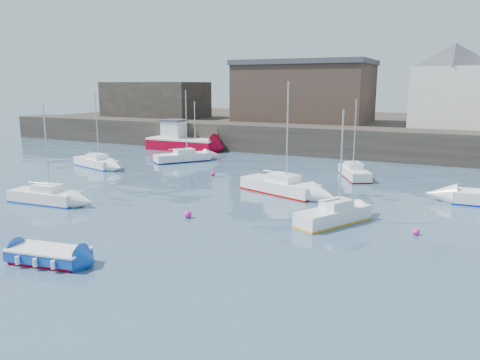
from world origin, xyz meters
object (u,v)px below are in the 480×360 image
at_px(sailboat_a, 45,196).
at_px(sailboat_h, 182,157).
at_px(fishing_boat, 181,140).
at_px(sailboat_b, 280,186).
at_px(sailboat_c, 334,215).
at_px(sailboat_e, 96,162).
at_px(blue_dinghy, 49,255).
at_px(buoy_near, 188,218).
at_px(buoy_mid, 416,235).
at_px(sailboat_f, 354,172).
at_px(buoy_far, 213,176).

relative_size(sailboat_a, sailboat_h, 0.92).
height_order(fishing_boat, sailboat_a, sailboat_a).
relative_size(sailboat_b, sailboat_c, 1.24).
xyz_separation_m(fishing_boat, sailboat_e, (-0.72, -13.29, -0.64)).
height_order(blue_dinghy, sailboat_a, sailboat_a).
height_order(buoy_near, buoy_mid, buoy_near).
bearing_deg(sailboat_b, buoy_mid, -30.86).
height_order(sailboat_b, sailboat_h, sailboat_b).
relative_size(fishing_boat, sailboat_c, 1.37).
relative_size(fishing_boat, sailboat_f, 1.34).
bearing_deg(sailboat_f, blue_dinghy, -107.49).
height_order(fishing_boat, sailboat_e, sailboat_e).
relative_size(blue_dinghy, sailboat_h, 0.53).
relative_size(sailboat_c, buoy_mid, 17.51).
height_order(fishing_boat, buoy_far, fishing_boat).
height_order(blue_dinghy, sailboat_b, sailboat_b).
distance_m(sailboat_c, buoy_mid, 4.33).
height_order(sailboat_c, buoy_far, sailboat_c).
relative_size(sailboat_f, sailboat_h, 0.91).
relative_size(sailboat_e, buoy_near, 15.71).
xyz_separation_m(sailboat_f, sailboat_h, (-17.09, 0.87, 0.01)).
bearing_deg(buoy_mid, sailboat_b, 149.14).
distance_m(blue_dinghy, fishing_boat, 35.34).
height_order(sailboat_c, buoy_mid, sailboat_c).
xyz_separation_m(sailboat_c, buoy_mid, (4.30, -0.13, -0.47)).
bearing_deg(buoy_far, buoy_near, -67.40).
height_order(sailboat_f, buoy_far, sailboat_f).
bearing_deg(buoy_near, sailboat_e, 147.29).
height_order(sailboat_a, sailboat_b, sailboat_b).
bearing_deg(buoy_mid, buoy_near, -168.75).
relative_size(fishing_boat, buoy_mid, 24.02).
xyz_separation_m(sailboat_a, buoy_mid, (22.13, 3.49, -0.45)).
relative_size(fishing_boat, sailboat_e, 1.24).
relative_size(fishing_boat, sailboat_a, 1.34).
bearing_deg(buoy_near, sailboat_h, 123.56).
relative_size(sailboat_a, sailboat_f, 1.00).
bearing_deg(buoy_far, sailboat_a, -112.36).
relative_size(blue_dinghy, buoy_near, 8.39).
bearing_deg(buoy_mid, sailboat_f, 114.28).
bearing_deg(sailboat_a, sailboat_b, 36.19).
height_order(sailboat_e, sailboat_f, sailboat_e).
bearing_deg(sailboat_h, sailboat_b, -32.29).
xyz_separation_m(sailboat_h, buoy_mid, (23.15, -14.30, -0.45)).
height_order(sailboat_a, sailboat_c, sailboat_a).
relative_size(sailboat_a, buoy_mid, 17.99).
relative_size(sailboat_h, buoy_near, 15.90).
xyz_separation_m(sailboat_h, buoy_far, (6.24, -5.09, -0.45)).
xyz_separation_m(sailboat_f, buoy_mid, (6.06, -13.43, -0.44)).
relative_size(fishing_boat, buoy_far, 22.10).
bearing_deg(sailboat_e, fishing_boat, 86.90).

